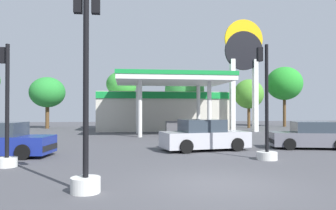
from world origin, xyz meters
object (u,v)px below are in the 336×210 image
at_px(car_2, 2,141).
at_px(tree_3, 185,90).
at_px(traffic_signal_2, 7,132).
at_px(car_1, 204,136).
at_px(traffic_signal_0, 86,124).
at_px(tree_4, 249,94).
at_px(car_0, 310,136).
at_px(traffic_signal_1, 266,131).
at_px(tree_2, 122,84).
at_px(tree_1, 47,92).
at_px(station_pole_sign, 244,62).
at_px(tree_5, 284,84).

distance_m(car_2, tree_3, 23.26).
distance_m(traffic_signal_2, tree_3, 24.96).
distance_m(car_1, traffic_signal_0, 9.13).
bearing_deg(tree_4, car_0, -102.06).
relative_size(traffic_signal_1, traffic_signal_2, 1.07).
xyz_separation_m(car_1, tree_2, (-4.26, 18.24, 3.95)).
xyz_separation_m(car_2, tree_1, (-2.90, 20.90, 3.16)).
bearing_deg(car_0, tree_1, 131.77).
distance_m(car_0, traffic_signal_0, 13.05).
distance_m(car_1, tree_1, 23.49).
relative_size(traffic_signal_2, tree_4, 0.82).
xyz_separation_m(tree_2, tree_3, (6.76, 0.50, -0.50)).
bearing_deg(station_pole_sign, traffic_signal_2, -132.90).
height_order(traffic_signal_0, tree_2, tree_2).
bearing_deg(station_pole_sign, tree_1, 158.82).
bearing_deg(tree_4, traffic_signal_2, -129.17).
bearing_deg(traffic_signal_1, car_2, 168.31).
xyz_separation_m(station_pole_sign, car_1, (-6.85, -12.50, -5.69)).
height_order(car_1, tree_3, tree_3).
relative_size(station_pole_sign, car_0, 2.45).
relative_size(tree_1, tree_5, 0.78).
height_order(station_pole_sign, traffic_signal_1, station_pole_sign).
bearing_deg(car_1, tree_3, 82.43).
xyz_separation_m(traffic_signal_1, tree_5, (12.90, 23.26, 3.89)).
bearing_deg(car_0, traffic_signal_1, -140.19).
bearing_deg(tree_5, car_1, -126.31).
bearing_deg(traffic_signal_0, tree_5, 54.63).
height_order(traffic_signal_2, tree_3, tree_3).
relative_size(car_1, tree_4, 0.85).
xyz_separation_m(traffic_signal_1, tree_3, (0.73, 22.05, 2.97)).
distance_m(station_pole_sign, tree_1, 20.53).
height_order(car_0, tree_2, tree_2).
height_order(traffic_signal_0, traffic_signal_2, traffic_signal_0).
distance_m(car_2, tree_1, 21.33).
xyz_separation_m(car_0, tree_5, (9.01, 20.02, 4.43)).
bearing_deg(traffic_signal_0, tree_3, 74.31).
bearing_deg(station_pole_sign, tree_5, 43.65).
relative_size(car_2, tree_5, 0.62).
relative_size(station_pole_sign, car_1, 2.25).
height_order(car_2, traffic_signal_0, traffic_signal_0).
height_order(station_pole_sign, car_0, station_pole_sign).
height_order(car_2, tree_4, tree_4).
relative_size(car_0, traffic_signal_2, 0.96).
height_order(tree_1, tree_5, tree_5).
xyz_separation_m(car_0, traffic_signal_0, (-10.57, -7.57, 1.06)).
bearing_deg(car_1, tree_2, 103.16).
bearing_deg(tree_4, station_pole_sign, -115.72).
bearing_deg(tree_4, tree_2, 179.18).
xyz_separation_m(car_1, traffic_signal_2, (-8.15, -3.65, 0.55)).
relative_size(traffic_signal_0, tree_2, 0.85).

